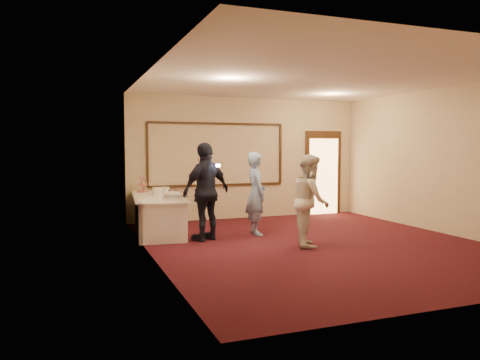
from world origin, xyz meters
The scene contains 14 objects.
floor centered at (0.00, 0.00, 0.00)m, with size 7.00×7.00×0.00m, color black.
room_walls centered at (0.00, 0.00, 2.03)m, with size 6.04×7.04×3.02m.
wall_molding centered at (-0.80, 3.47, 1.60)m, with size 3.45×0.04×1.55m.
doorway centered at (2.15, 3.45, 1.08)m, with size 1.05×0.07×2.20m.
buffet_table centered at (-2.50, 2.20, 0.39)m, with size 1.26×2.67×0.77m.
pavlova_tray centered at (-2.36, 1.37, 0.85)m, with size 0.46×0.55×0.18m.
cupcake_stand centered at (-2.67, 3.13, 0.92)m, with size 0.29×0.29×0.42m.
plate_stack_a centered at (-2.51, 2.23, 0.86)m, with size 0.21×0.21×0.17m.
plate_stack_b centered at (-2.28, 2.54, 0.84)m, with size 0.18×0.18×0.15m.
tart centered at (-2.31, 1.84, 0.80)m, with size 0.27×0.27×0.06m.
man centered at (-0.69, 1.27, 0.84)m, with size 0.61×0.40×1.67m, color #83A3DA.
woman centered at (-0.18, -0.06, 0.82)m, with size 0.80×0.62×1.65m, color white.
guest centered at (-1.79, 1.08, 0.93)m, with size 1.09×0.45×1.86m, color black.
camera_flash centered at (-1.61, 0.89, 1.43)m, with size 0.07×0.04×0.05m, color white.
Camera 1 is at (-4.28, -7.41, 1.77)m, focal length 35.00 mm.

